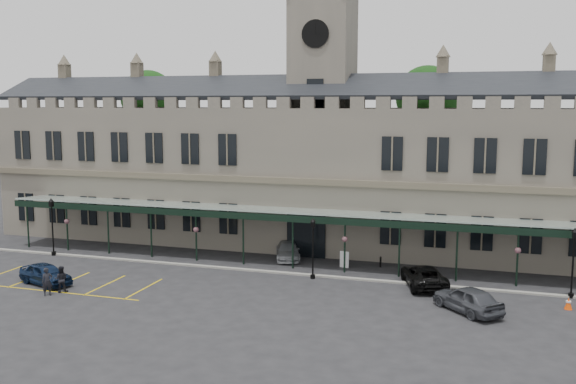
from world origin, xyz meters
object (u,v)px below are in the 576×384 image
(lamp_post_left, at_px, (52,221))
(traffic_cone, at_px, (568,303))
(car_right_a, at_px, (468,299))
(person_a, at_px, (47,282))
(car_taxi, at_px, (288,250))
(car_left_a, at_px, (46,274))
(lamp_post_mid, at_px, (313,243))
(car_van, at_px, (424,276))
(sign_board, at_px, (344,260))
(person_b, at_px, (61,279))
(lamp_post_right, at_px, (573,256))
(clock_tower, at_px, (323,95))
(station_building, at_px, (322,172))

(lamp_post_left, xyz_separation_m, traffic_cone, (38.82, -2.41, -2.47))
(car_right_a, height_order, person_a, person_a)
(car_taxi, relative_size, car_right_a, 0.96)
(car_left_a, bearing_deg, car_taxi, -30.25)
(lamp_post_mid, bearing_deg, person_a, -149.47)
(car_van, distance_m, person_a, 25.02)
(sign_board, height_order, person_b, person_b)
(car_right_a, xyz_separation_m, person_a, (-26.20, -4.73, 0.12))
(lamp_post_left, height_order, car_left_a, lamp_post_left)
(lamp_post_right, height_order, car_left_a, lamp_post_right)
(car_taxi, bearing_deg, sign_board, -35.30)
(lamp_post_right, relative_size, car_taxi, 1.01)
(lamp_post_mid, xyz_separation_m, lamp_post_right, (17.06, 0.58, 0.12))
(clock_tower, relative_size, lamp_post_mid, 5.63)
(sign_board, distance_m, car_right_a, 12.33)
(lamp_post_left, relative_size, car_taxi, 1.05)
(car_van, height_order, person_a, person_a)
(lamp_post_right, relative_size, person_a, 2.50)
(clock_tower, xyz_separation_m, car_right_a, (13.00, -15.50, -12.31))
(car_taxi, bearing_deg, clock_tower, 58.74)
(clock_tower, distance_m, person_b, 26.20)
(sign_board, relative_size, person_a, 0.68)
(sign_board, height_order, person_a, person_a)
(lamp_post_left, xyz_separation_m, car_taxi, (18.72, 4.72, -2.17))
(lamp_post_left, height_order, person_a, lamp_post_left)
(lamp_post_right, xyz_separation_m, traffic_cone, (-0.43, -2.57, -2.37))
(clock_tower, bearing_deg, lamp_post_mid, -78.79)
(station_building, distance_m, sign_board, 10.08)
(clock_tower, height_order, car_right_a, clock_tower)
(station_building, height_order, car_right_a, station_building)
(person_a, bearing_deg, person_b, 20.34)
(lamp_post_left, xyz_separation_m, car_right_a, (32.98, -4.78, -2.03))
(lamp_post_mid, xyz_separation_m, car_taxi, (-3.47, 5.14, -1.95))
(car_right_a, bearing_deg, car_left_a, -38.43)
(car_right_a, bearing_deg, sign_board, -84.65)
(car_left_a, relative_size, person_b, 2.45)
(person_a, bearing_deg, car_taxi, 3.41)
(sign_board, xyz_separation_m, car_left_a, (-18.69, -10.67, 0.13))
(traffic_cone, xyz_separation_m, car_taxi, (-20.10, 7.12, 0.30))
(lamp_post_right, distance_m, sign_board, 16.03)
(station_building, distance_m, lamp_post_mid, 11.91)
(station_building, distance_m, lamp_post_right, 22.24)
(traffic_cone, bearing_deg, lamp_post_mid, 173.20)
(lamp_post_left, distance_m, car_left_a, 9.14)
(lamp_post_left, distance_m, lamp_post_right, 39.25)
(lamp_post_mid, distance_m, person_b, 17.19)
(sign_board, bearing_deg, lamp_post_left, -158.85)
(car_van, bearing_deg, person_a, 3.97)
(car_left_a, bearing_deg, sign_board, -41.88)
(station_building, xyz_separation_m, person_b, (-12.81, -19.22, -5.59))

